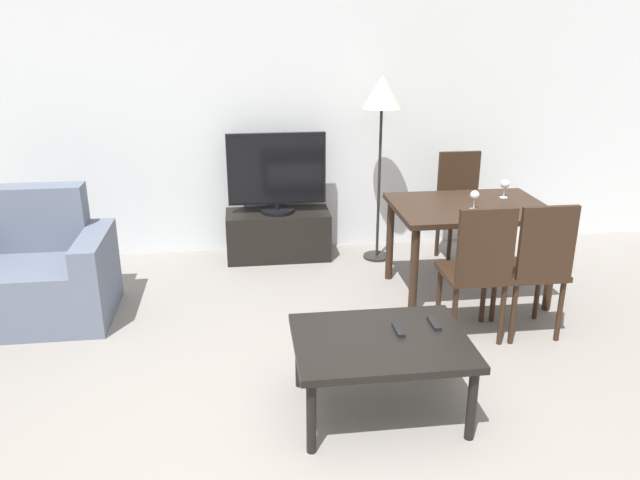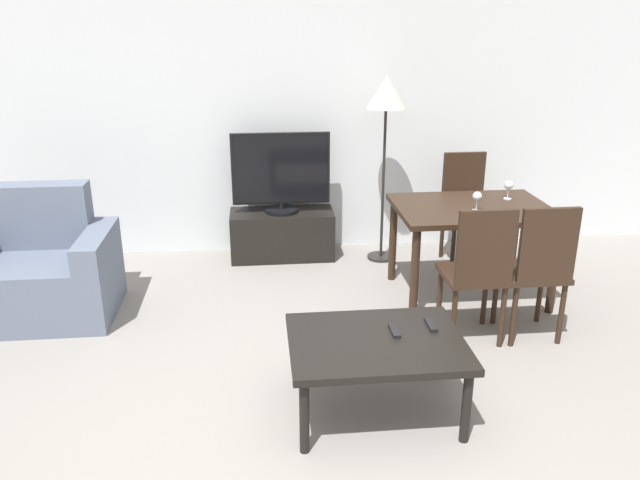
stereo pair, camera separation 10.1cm
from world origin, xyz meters
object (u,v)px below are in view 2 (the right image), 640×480
object	(u,v)px
remote_primary	(394,331)
wine_glass_left	(509,186)
tv	(281,173)
dining_chair_far	(465,203)
coffee_table	(376,348)
wine_glass_center	(477,198)
armchair	(41,273)
dining_table	(472,218)
dining_chair_near_right	(538,266)
floor_lamp	(386,102)
dining_chair_near	(478,268)
tv_stand	(282,234)
remote_secondary	(431,325)

from	to	relation	value
remote_primary	wine_glass_left	xyz separation A→B (m)	(1.21, 1.52, 0.37)
tv	dining_chair_far	xyz separation A→B (m)	(1.59, -0.24, -0.25)
coffee_table	wine_glass_left	distance (m)	2.11
tv	wine_glass_center	size ratio (longest dim) A/B	5.82
remote_primary	armchair	bearing A→B (deg)	148.97
dining_table	dining_chair_far	xyz separation A→B (m)	(0.20, 0.73, -0.10)
dining_chair_far	dining_chair_near_right	size ratio (longest dim) A/B	1.00
dining_chair_near_right	wine_glass_center	distance (m)	0.71
dining_chair_near_right	remote_primary	bearing A→B (deg)	-149.52
armchair	floor_lamp	world-z (taller)	floor_lamp
dining_chair_near	dining_chair_far	distance (m)	1.52
tv_stand	coffee_table	world-z (taller)	coffee_table
armchair	floor_lamp	size ratio (longest dim) A/B	0.64
armchair	wine_glass_left	world-z (taller)	armchair
dining_table	dining_chair_near_right	xyz separation A→B (m)	(0.20, -0.73, -0.10)
armchair	dining_chair_far	world-z (taller)	dining_chair_far
remote_primary	wine_glass_left	world-z (taller)	wine_glass_left
dining_chair_far	wine_glass_left	bearing A→B (deg)	-77.71
dining_chair_far	wine_glass_center	distance (m)	0.93
dining_chair_near	floor_lamp	size ratio (longest dim) A/B	0.59
remote_primary	dining_chair_near_right	bearing A→B (deg)	30.48
dining_table	wine_glass_left	xyz separation A→B (m)	(0.33, 0.15, 0.20)
coffee_table	remote_primary	xyz separation A→B (m)	(0.11, 0.07, 0.06)
armchair	dining_table	bearing A→B (deg)	-0.07
tv	dining_chair_far	world-z (taller)	tv
dining_table	armchair	bearing A→B (deg)	179.93
dining_table	dining_chair_far	size ratio (longest dim) A/B	1.20
dining_chair_near_right	remote_primary	xyz separation A→B (m)	(-1.08, -0.64, -0.07)
wine_glass_center	remote_primary	bearing A→B (deg)	-124.76
dining_chair_far	floor_lamp	distance (m)	1.11
tv	dining_chair_near	distance (m)	2.09
remote_secondary	wine_glass_left	size ratio (longest dim) A/B	1.03
remote_primary	dining_chair_far	bearing A→B (deg)	62.74
tv_stand	wine_glass_center	bearing A→B (deg)	-38.75
dining_chair_near	wine_glass_center	bearing A→B (deg)	73.39
tv_stand	dining_table	world-z (taller)	dining_table
tv_stand	wine_glass_center	xyz separation A→B (m)	(1.37, -1.10, 0.61)
wine_glass_left	floor_lamp	bearing A→B (deg)	140.69
dining_chair_near	tv	bearing A→B (deg)	124.91
floor_lamp	dining_chair_far	bearing A→B (deg)	-8.37
dining_chair_far	wine_glass_left	xyz separation A→B (m)	(0.13, -0.58, 0.30)
coffee_table	remote_primary	distance (m)	0.14
tv	remote_primary	xyz separation A→B (m)	(0.50, -2.34, -0.32)
floor_lamp	tv	bearing A→B (deg)	171.49
dining_chair_far	wine_glass_center	world-z (taller)	dining_chair_far
armchair	tv_stand	bearing A→B (deg)	28.53
remote_primary	wine_glass_center	xyz separation A→B (m)	(0.86, 1.24, 0.37)
tv_stand	dining_chair_far	xyz separation A→B (m)	(1.59, -0.24, 0.32)
tv	coffee_table	xyz separation A→B (m)	(0.39, -2.40, -0.38)
dining_table	dining_chair_far	distance (m)	0.77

